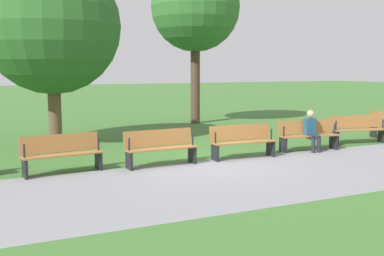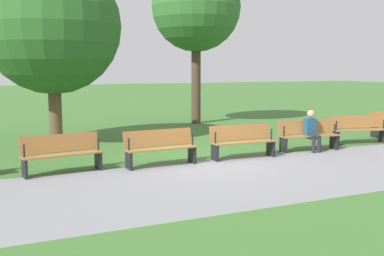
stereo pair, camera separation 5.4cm
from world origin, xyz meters
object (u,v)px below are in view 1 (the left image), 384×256
Objects in this scene: person_seated at (311,130)px; tree_0 at (52,26)px; bench_2 at (358,129)px; bench_4 at (242,141)px; bench_5 at (161,147)px; bench_3 at (308,134)px; tree_1 at (195,8)px; bench_6 at (62,153)px.

tree_0 reaches higher than person_seated.
bench_4 is (4.68, 0.57, 0.00)m from bench_2.
bench_4 is 1.00× the size of bench_5.
bench_5 is (7.05, 0.57, 0.00)m from bench_2.
tree_0 is at bearing -70.10° from bench_5.
bench_2 is 1.02× the size of bench_4.
person_seated is 0.21× the size of tree_0.
bench_3 is 0.32× the size of tree_0.
tree_1 reaches higher than bench_5.
tree_1 reaches higher than tree_0.
bench_2 is 0.32× the size of tree_0.
bench_3 is 4.72m from bench_5.
bench_3 is at bearing 20.71° from bench_2.
tree_1 reaches higher than bench_4.
bench_2 is 2.39m from person_seated.
bench_4 is at bearing 73.57° from tree_1.
bench_5 is 2.36m from bench_6.
bench_6 is 0.27× the size of tree_1.
bench_3 is 2.36m from bench_4.
bench_6 is 11.27m from tree_1.
bench_4 is at bearing 11.51° from bench_3.
person_seated is at bearing 145.80° from tree_0.
bench_6 is at bearing -6.90° from bench_5.
bench_2 and bench_4 have the same top height.
bench_2 is 1.56× the size of person_seated.
tree_1 is at bearing -104.12° from bench_4.
person_seated reaches higher than bench_4.
tree_1 is at bearing -60.12° from bench_2.
bench_4 is at bearing 177.69° from bench_5.
bench_2 is at bearing 108.35° from tree_1.
bench_2 is 1.02× the size of bench_5.
bench_4 is 2.36m from bench_5.
bench_2 is 9.41m from bench_6.
person_seated reaches higher than bench_6.
bench_5 is at bearing 16.12° from bench_2.
bench_6 is at bearing 6.92° from bench_3.
person_seated is (2.32, 0.52, 0.16)m from bench_2.
bench_5 is (4.71, 0.19, 0.00)m from bench_3.
tree_0 is 0.84× the size of tree_1.
bench_5 is at bearing 9.21° from bench_3.
tree_0 reaches higher than bench_6.
bench_6 is 0.32× the size of tree_0.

